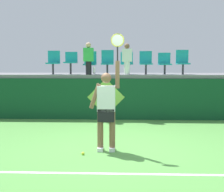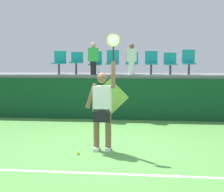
% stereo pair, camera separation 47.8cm
% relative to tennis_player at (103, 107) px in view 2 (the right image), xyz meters
% --- Properties ---
extents(ground_plane, '(40.00, 40.00, 0.00)m').
position_rel_tennis_player_xyz_m(ground_plane, '(0.14, 0.10, -0.96)').
color(ground_plane, '#519342').
extents(court_back_wall, '(13.92, 0.20, 1.41)m').
position_rel_tennis_player_xyz_m(court_back_wall, '(0.14, 3.68, -0.25)').
color(court_back_wall, '#0F4223').
rests_on(court_back_wall, ground_plane).
extents(spectator_platform, '(13.92, 2.67, 0.12)m').
position_rel_tennis_player_xyz_m(spectator_platform, '(0.14, 4.97, 0.51)').
color(spectator_platform, slate).
rests_on(spectator_platform, court_back_wall).
extents(court_baseline_stripe, '(12.53, 0.08, 0.01)m').
position_rel_tennis_player_xyz_m(court_baseline_stripe, '(0.14, -1.35, -0.95)').
color(court_baseline_stripe, white).
rests_on(court_baseline_stripe, ground_plane).
extents(tennis_player, '(0.75, 0.27, 2.52)m').
position_rel_tennis_player_xyz_m(tennis_player, '(0.00, 0.00, 0.00)').
color(tennis_player, white).
rests_on(tennis_player, ground_plane).
extents(tennis_ball, '(0.07, 0.07, 0.07)m').
position_rel_tennis_player_xyz_m(tennis_ball, '(-0.47, -0.33, -0.92)').
color(tennis_ball, '#D1E533').
rests_on(tennis_ball, ground_plane).
extents(water_bottle, '(0.08, 0.08, 0.26)m').
position_rel_tennis_player_xyz_m(water_bottle, '(-0.64, 3.86, 0.70)').
color(water_bottle, white).
rests_on(water_bottle, spectator_platform).
extents(stadium_chair_0, '(0.44, 0.42, 0.85)m').
position_rel_tennis_player_xyz_m(stadium_chair_0, '(-2.16, 4.28, 1.04)').
color(stadium_chair_0, '#38383D').
rests_on(stadium_chair_0, spectator_platform).
extents(stadium_chair_1, '(0.44, 0.42, 0.81)m').
position_rel_tennis_player_xyz_m(stadium_chair_1, '(-1.52, 4.27, 1.04)').
color(stadium_chair_1, '#38383D').
rests_on(stadium_chair_1, spectator_platform).
extents(stadium_chair_2, '(0.44, 0.42, 0.83)m').
position_rel_tennis_player_xyz_m(stadium_chair_2, '(-0.83, 4.28, 1.01)').
color(stadium_chair_2, '#38383D').
rests_on(stadium_chair_2, spectator_platform).
extents(stadium_chair_3, '(0.44, 0.42, 0.87)m').
position_rel_tennis_player_xyz_m(stadium_chair_3, '(-0.21, 4.28, 1.03)').
color(stadium_chair_3, '#38383D').
rests_on(stadium_chair_3, spectator_platform).
extents(stadium_chair_4, '(0.44, 0.42, 0.80)m').
position_rel_tennis_player_xyz_m(stadium_chair_4, '(0.48, 4.27, 1.01)').
color(stadium_chair_4, '#38383D').
rests_on(stadium_chair_4, spectator_platform).
extents(stadium_chair_5, '(0.44, 0.42, 0.83)m').
position_rel_tennis_player_xyz_m(stadium_chair_5, '(1.16, 4.28, 1.02)').
color(stadium_chair_5, '#38383D').
rests_on(stadium_chair_5, spectator_platform).
extents(stadium_chair_6, '(0.44, 0.42, 0.77)m').
position_rel_tennis_player_xyz_m(stadium_chair_6, '(1.83, 4.27, 0.99)').
color(stadium_chair_6, '#38383D').
rests_on(stadium_chair_6, spectator_platform).
extents(stadium_chair_7, '(0.44, 0.42, 0.87)m').
position_rel_tennis_player_xyz_m(stadium_chair_7, '(2.46, 4.28, 1.04)').
color(stadium_chair_7, '#38383D').
rests_on(stadium_chair_7, spectator_platform).
extents(spectator_0, '(0.34, 0.20, 1.10)m').
position_rel_tennis_player_xyz_m(spectator_0, '(-0.83, 3.81, 1.14)').
color(spectator_0, black).
rests_on(spectator_0, spectator_platform).
extents(spectator_1, '(0.34, 0.20, 1.06)m').
position_rel_tennis_player_xyz_m(spectator_1, '(0.48, 3.83, 1.12)').
color(spectator_1, white).
rests_on(spectator_1, spectator_platform).
extents(wall_signage_mount, '(1.27, 0.01, 1.41)m').
position_rel_tennis_player_xyz_m(wall_signage_mount, '(-0.22, 3.58, -0.96)').
color(wall_signage_mount, '#0F4223').
rests_on(wall_signage_mount, ground_plane).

